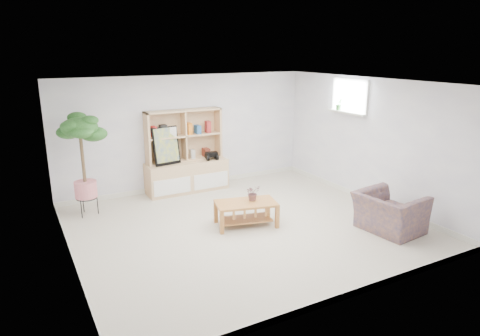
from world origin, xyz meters
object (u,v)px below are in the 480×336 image
armchair (390,210)px  floor_tree (83,166)px  storage_unit (186,151)px  coffee_table (246,214)px

armchair → floor_tree: bearing=47.5°
storage_unit → floor_tree: 2.14m
floor_tree → armchair: 5.29m
floor_tree → coffee_table: bearing=-37.8°
coffee_table → floor_tree: (-2.29, 1.78, 0.72)m
coffee_table → storage_unit: bearing=108.7°
floor_tree → armchair: bearing=-36.2°
armchair → coffee_table: bearing=49.5°
storage_unit → armchair: bearing=-58.7°
storage_unit → coffee_table: (0.19, -2.20, -0.65)m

